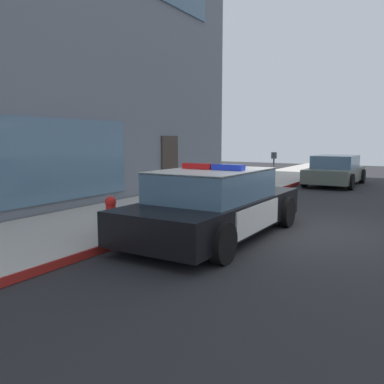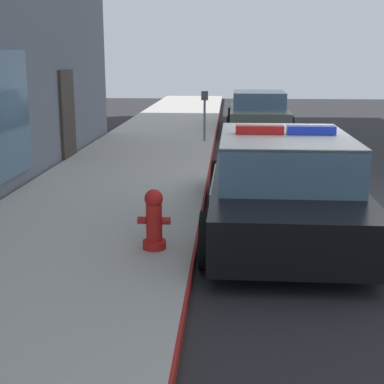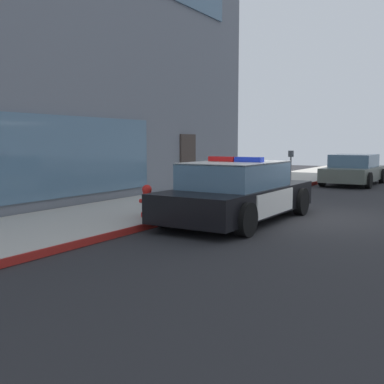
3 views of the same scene
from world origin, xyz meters
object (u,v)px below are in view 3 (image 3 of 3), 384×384
Objects in this scene: fire_hydrant at (147,201)px; police_cruiser at (238,192)px; parking_meter at (291,161)px; car_down_street at (354,170)px.

police_cruiser is at bearing -51.01° from fire_hydrant.
fire_hydrant is at bearing 178.63° from parking_meter.
police_cruiser is 10.86m from car_down_street.
car_down_street is 3.73m from parking_meter.
parking_meter reaches higher than fire_hydrant.
fire_hydrant is at bearing 172.13° from car_down_street.
police_cruiser reaches higher than car_down_street.
fire_hydrant is at bearing 129.51° from police_cruiser.
parking_meter is (8.84, -0.21, 0.58)m from fire_hydrant.
police_cruiser is 3.63× the size of parking_meter.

